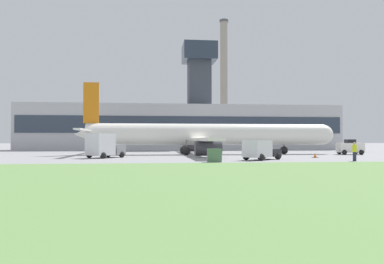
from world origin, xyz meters
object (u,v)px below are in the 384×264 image
(fuel_truck, at_px, (260,150))
(ground_crew_person, at_px, (355,151))
(pushback_tug, at_px, (350,148))
(airplane, at_px, (205,135))
(baggage_truck, at_px, (104,146))

(fuel_truck, bearing_deg, ground_crew_person, -20.81)
(pushback_tug, relative_size, fuel_truck, 0.76)
(ground_crew_person, bearing_deg, fuel_truck, 159.19)
(pushback_tug, height_order, fuel_truck, pushback_tug)
(pushback_tug, xyz_separation_m, fuel_truck, (-16.64, -12.56, 0.02))
(airplane, height_order, ground_crew_person, airplane)
(ground_crew_person, bearing_deg, airplane, 123.38)
(airplane, xyz_separation_m, baggage_truck, (-12.87, -8.63, -1.39))
(fuel_truck, distance_m, ground_crew_person, 8.89)
(pushback_tug, bearing_deg, baggage_truck, -169.08)
(airplane, height_order, baggage_truck, airplane)
(airplane, relative_size, fuel_truck, 7.75)
(pushback_tug, distance_m, baggage_truck, 33.66)
(pushback_tug, distance_m, ground_crew_person, 17.79)
(airplane, height_order, pushback_tug, airplane)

